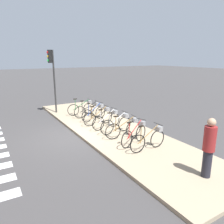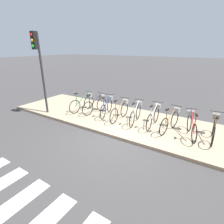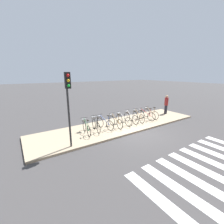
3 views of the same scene
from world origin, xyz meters
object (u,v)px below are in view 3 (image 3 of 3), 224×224
pedestrian (166,104)px  traffic_light (68,95)px  parked_bicycle_2 (104,122)px  parked_bicycle_7 (145,114)px  parked_bicycle_6 (138,116)px  parked_bicycle_8 (150,113)px  parked_bicycle_0 (86,127)px  parked_bicycle_3 (115,121)px  parked_bicycle_5 (130,117)px  parked_bicycle_1 (96,124)px  parked_bicycle_4 (123,119)px

pedestrian → traffic_light: traffic_light is taller
parked_bicycle_2 → parked_bicycle_7: size_ratio=1.02×
parked_bicycle_6 → parked_bicycle_8: bearing=3.3°
parked_bicycle_0 → parked_bicycle_8: bearing=1.3°
traffic_light → parked_bicycle_3: bearing=19.6°
pedestrian → parked_bicycle_0: bearing=-178.0°
parked_bicycle_6 → parked_bicycle_5: bearing=174.3°
parked_bicycle_5 → traffic_light: (-5.15, -1.42, 2.27)m
pedestrian → parked_bicycle_3: bearing=-177.1°
parked_bicycle_0 → parked_bicycle_6: size_ratio=1.01×
parked_bicycle_3 → parked_bicycle_5: bearing=5.0°
pedestrian → traffic_light: size_ratio=0.47×
parked_bicycle_1 → parked_bicycle_7: size_ratio=1.04×
parked_bicycle_6 → pedestrian: size_ratio=0.92×
parked_bicycle_0 → parked_bicycle_2: size_ratio=1.02×
parked_bicycle_3 → parked_bicycle_4: 0.75m
parked_bicycle_4 → pedestrian: (5.33, 0.25, 0.49)m
pedestrian → parked_bicycle_1: bearing=-178.7°
parked_bicycle_7 → pedestrian: pedestrian is taller
parked_bicycle_0 → parked_bicycle_3: 2.22m
parked_bicycle_3 → pedestrian: pedestrian is taller
parked_bicycle_1 → parked_bicycle_2: 0.65m
parked_bicycle_4 → parked_bicycle_8: bearing=1.7°
parked_bicycle_0 → parked_bicycle_7: size_ratio=1.04×
parked_bicycle_6 → parked_bicycle_3: bearing=-178.4°
parked_bicycle_8 → parked_bicycle_1: bearing=-179.9°
parked_bicycle_3 → parked_bicycle_7: bearing=0.5°
parked_bicycle_6 → parked_bicycle_7: (0.77, -0.03, 0.00)m
parked_bicycle_1 → pedestrian: bearing=1.3°
parked_bicycle_5 → pedestrian: (4.55, 0.17, 0.49)m
parked_bicycle_1 → parked_bicycle_2: bearing=0.9°
parked_bicycle_2 → pedestrian: bearing=1.3°
parked_bicycle_5 → parked_bicycle_7: size_ratio=1.05×
parked_bicycle_3 → pedestrian: 6.10m
parked_bicycle_6 → traffic_light: 6.44m
parked_bicycle_2 → traffic_light: bearing=-152.7°
parked_bicycle_8 → parked_bicycle_3: bearing=-177.7°
parked_bicycle_7 → traffic_light: traffic_light is taller
parked_bicycle_5 → parked_bicycle_3: bearing=-175.0°
parked_bicycle_7 → parked_bicycle_0: bearing=-179.9°
parked_bicycle_6 → parked_bicycle_7: size_ratio=1.04×
parked_bicycle_8 → traffic_light: 7.84m
parked_bicycle_5 → pedestrian: bearing=2.2°
traffic_light → parked_bicycle_0: bearing=43.1°
parked_bicycle_3 → traffic_light: traffic_light is taller
parked_bicycle_0 → parked_bicycle_6: 4.47m
parked_bicycle_6 → pedestrian: bearing=3.7°
pedestrian → parked_bicycle_6: bearing=-176.3°
parked_bicycle_8 → pedestrian: (2.33, 0.16, 0.49)m
parked_bicycle_3 → pedestrian: size_ratio=0.93×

